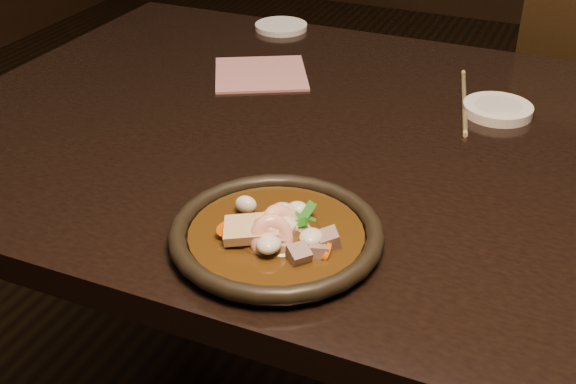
% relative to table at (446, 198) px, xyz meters
% --- Properties ---
extents(table, '(1.60, 0.90, 0.75)m').
position_rel_table_xyz_m(table, '(0.00, 0.00, 0.00)').
color(table, black).
rests_on(table, floor).
extents(plate, '(0.25, 0.25, 0.03)m').
position_rel_table_xyz_m(plate, '(-0.14, -0.31, 0.09)').
color(plate, black).
rests_on(plate, table).
extents(stirfry, '(0.15, 0.11, 0.06)m').
position_rel_table_xyz_m(stirfry, '(-0.14, -0.31, 0.10)').
color(stirfry, '#37210A').
rests_on(stirfry, plate).
extents(soy_dish, '(0.11, 0.11, 0.02)m').
position_rel_table_xyz_m(soy_dish, '(0.04, 0.16, 0.08)').
color(soy_dish, white).
rests_on(soy_dish, table).
extents(saucer_left, '(0.11, 0.11, 0.01)m').
position_rel_table_xyz_m(saucer_left, '(-0.45, 0.40, 0.08)').
color(saucer_left, white).
rests_on(saucer_left, table).
extents(chopsticks, '(0.06, 0.25, 0.01)m').
position_rel_table_xyz_m(chopsticks, '(-0.02, 0.18, 0.08)').
color(chopsticks, tan).
rests_on(chopsticks, table).
extents(napkin, '(0.22, 0.22, 0.00)m').
position_rel_table_xyz_m(napkin, '(-0.38, 0.15, 0.08)').
color(napkin, '#B4706F').
rests_on(napkin, table).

